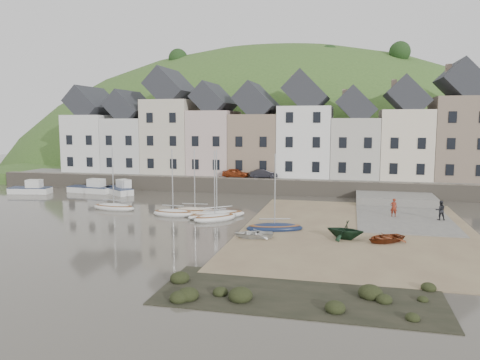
% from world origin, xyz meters
% --- Properties ---
extents(ground, '(160.00, 160.00, 0.00)m').
position_xyz_m(ground, '(0.00, 0.00, 0.00)').
color(ground, '#454136').
rests_on(ground, ground).
extents(quay_land, '(90.00, 30.00, 1.50)m').
position_xyz_m(quay_land, '(0.00, 32.00, 0.75)').
color(quay_land, '#385B24').
rests_on(quay_land, ground).
extents(quay_street, '(70.00, 7.00, 0.10)m').
position_xyz_m(quay_street, '(0.00, 20.50, 1.55)').
color(quay_street, slate).
rests_on(quay_street, quay_land).
extents(seawall, '(70.00, 1.20, 1.80)m').
position_xyz_m(seawall, '(0.00, 17.00, 0.90)').
color(seawall, slate).
rests_on(seawall, ground).
extents(beach, '(18.00, 26.00, 0.06)m').
position_xyz_m(beach, '(11.00, 0.00, 0.03)').
color(beach, '#7A644A').
rests_on(beach, ground).
extents(slipway, '(8.00, 18.00, 0.12)m').
position_xyz_m(slipway, '(15.00, 8.00, 0.06)').
color(slipway, slate).
rests_on(slipway, ground).
extents(hillside, '(134.40, 84.00, 84.00)m').
position_xyz_m(hillside, '(-5.00, 60.00, -17.99)').
color(hillside, '#385B24').
rests_on(hillside, ground).
extents(townhouse_terrace, '(61.05, 8.00, 13.93)m').
position_xyz_m(townhouse_terrace, '(1.76, 24.00, 7.32)').
color(townhouse_terrace, silver).
rests_on(townhouse_terrace, quay_land).
extents(sailboat_0, '(4.58, 1.85, 6.32)m').
position_xyz_m(sailboat_0, '(-12.17, 3.68, 0.26)').
color(sailboat_0, silver).
rests_on(sailboat_0, ground).
extents(sailboat_1, '(3.87, 1.55, 6.32)m').
position_xyz_m(sailboat_1, '(-5.41, 2.20, 0.27)').
color(sailboat_1, silver).
rests_on(sailboat_1, ground).
extents(sailboat_2, '(4.56, 1.81, 6.32)m').
position_xyz_m(sailboat_2, '(-3.75, 3.50, 0.26)').
color(sailboat_2, beige).
rests_on(sailboat_2, ground).
extents(sailboat_3, '(3.94, 3.76, 6.32)m').
position_xyz_m(sailboat_3, '(-1.08, 1.04, 0.27)').
color(sailboat_3, silver).
rests_on(sailboat_3, ground).
extents(sailboat_4, '(5.26, 4.51, 6.32)m').
position_xyz_m(sailboat_4, '(-1.27, 2.31, 0.26)').
color(sailboat_4, silver).
rests_on(sailboat_4, ground).
extents(sailboat_5, '(4.73, 2.68, 6.32)m').
position_xyz_m(sailboat_5, '(4.61, -1.56, 0.26)').
color(sailboat_5, '#142141').
rests_on(sailboat_5, ground).
extents(motorboat_0, '(5.70, 2.32, 1.70)m').
position_xyz_m(motorboat_0, '(-20.32, 13.26, 0.58)').
color(motorboat_0, silver).
rests_on(motorboat_0, ground).
extents(motorboat_1, '(5.08, 2.52, 1.70)m').
position_xyz_m(motorboat_1, '(-27.02, 10.94, 0.58)').
color(motorboat_1, silver).
rests_on(motorboat_1, ground).
extents(motorboat_2, '(4.98, 4.23, 1.70)m').
position_xyz_m(motorboat_2, '(-16.60, 13.16, 0.58)').
color(motorboat_2, silver).
rests_on(motorboat_2, ground).
extents(rowboat_white, '(3.29, 2.70, 0.59)m').
position_xyz_m(rowboat_white, '(3.50, -4.40, 0.36)').
color(rowboat_white, silver).
rests_on(rowboat_white, beach).
extents(rowboat_green, '(3.15, 2.89, 1.40)m').
position_xyz_m(rowboat_green, '(10.08, -3.26, 0.76)').
color(rowboat_green, black).
rests_on(rowboat_green, beach).
extents(rowboat_red, '(3.63, 3.50, 0.61)m').
position_xyz_m(rowboat_red, '(12.85, -3.47, 0.37)').
color(rowboat_red, brown).
rests_on(rowboat_red, beach).
extents(person_red, '(0.64, 0.46, 1.64)m').
position_xyz_m(person_red, '(14.19, 5.88, 0.94)').
color(person_red, maroon).
rests_on(person_red, slipway).
extents(person_dark, '(0.88, 0.72, 1.70)m').
position_xyz_m(person_dark, '(17.99, 5.22, 0.97)').
color(person_dark, black).
rests_on(person_dark, slipway).
extents(car_left, '(3.35, 1.37, 1.14)m').
position_xyz_m(car_left, '(-3.77, 19.50, 2.17)').
color(car_left, maroon).
rests_on(car_left, quay_street).
extents(car_right, '(3.61, 1.93, 1.13)m').
position_xyz_m(car_right, '(-0.16, 19.50, 2.16)').
color(car_right, black).
rests_on(car_right, quay_street).
extents(shore_rocks, '(14.00, 6.00, 0.78)m').
position_xyz_m(shore_rocks, '(7.30, -15.46, 0.14)').
color(shore_rocks, black).
rests_on(shore_rocks, ground).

